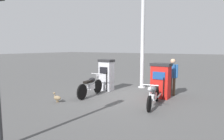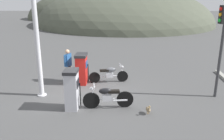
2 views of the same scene
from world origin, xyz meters
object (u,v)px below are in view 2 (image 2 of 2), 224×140
at_px(attendant_person, 68,63).
at_px(roadside_traffic_light, 221,37).
at_px(motorcycle_near_pump, 107,97).
at_px(wandering_duck, 148,109).
at_px(fuel_pump_near, 72,89).
at_px(canopy_support_pole, 38,45).
at_px(fuel_pump_far, 82,69).
at_px(motorcycle_far_pump, 109,74).

bearing_deg(attendant_person, roadside_traffic_light, -16.04).
bearing_deg(motorcycle_near_pump, wandering_duck, -18.05).
bearing_deg(fuel_pump_near, motorcycle_near_pump, 2.60).
bearing_deg(canopy_support_pole, roadside_traffic_light, -0.49).
distance_m(motorcycle_near_pump, attendant_person, 3.74).
xyz_separation_m(fuel_pump_far, motorcycle_far_pump, (1.37, 0.18, -0.32)).
height_order(motorcycle_near_pump, motorcycle_far_pump, motorcycle_near_pump).
distance_m(fuel_pump_far, roadside_traffic_light, 6.44).
distance_m(motorcycle_far_pump, wandering_duck, 3.76).
bearing_deg(wandering_duck, motorcycle_far_pump, 113.96).
bearing_deg(fuel_pump_far, motorcycle_near_pump, -63.70).
xyz_separation_m(motorcycle_far_pump, attendant_person, (-2.09, 0.13, 0.51)).
bearing_deg(canopy_support_pole, motorcycle_near_pump, -22.43).
xyz_separation_m(attendant_person, wandering_duck, (3.61, -3.56, -0.76)).
xyz_separation_m(fuel_pump_far, wandering_duck, (2.89, -3.25, -0.57)).
bearing_deg(fuel_pump_far, roadside_traffic_light, -15.11).
bearing_deg(fuel_pump_far, wandering_duck, -48.38).
distance_m(motorcycle_far_pump, roadside_traffic_light, 5.38).
bearing_deg(motorcycle_near_pump, canopy_support_pole, 157.57).
distance_m(fuel_pump_far, attendant_person, 0.81).
bearing_deg(fuel_pump_far, attendant_person, 156.65).
bearing_deg(attendant_person, motorcycle_far_pump, -3.68).
xyz_separation_m(motorcycle_near_pump, canopy_support_pole, (-2.94, 1.21, 1.79)).
bearing_deg(roadside_traffic_light, motorcycle_near_pump, -165.97).
relative_size(motorcycle_near_pump, motorcycle_far_pump, 1.00).
distance_m(fuel_pump_far, canopy_support_pole, 2.66).
distance_m(fuel_pump_far, motorcycle_near_pump, 3.09).
bearing_deg(fuel_pump_far, motorcycle_far_pump, 7.37).
height_order(motorcycle_far_pump, roadside_traffic_light, roadside_traffic_light).
xyz_separation_m(fuel_pump_near, motorcycle_far_pump, (1.37, 2.99, -0.35)).
relative_size(wandering_duck, roadside_traffic_light, 0.10).
height_order(fuel_pump_far, motorcycle_far_pump, fuel_pump_far).
relative_size(fuel_pump_near, wandering_duck, 3.92).
xyz_separation_m(motorcycle_near_pump, motorcycle_far_pump, (0.00, 2.93, -0.02)).
distance_m(motorcycle_near_pump, canopy_support_pole, 3.65).
xyz_separation_m(roadside_traffic_light, canopy_support_pole, (-7.53, 0.06, -0.37)).
xyz_separation_m(motorcycle_near_pump, roadside_traffic_light, (4.59, 1.15, 2.17)).
distance_m(roadside_traffic_light, canopy_support_pole, 7.54).
xyz_separation_m(fuel_pump_near, fuel_pump_far, (-0.00, 2.82, -0.03)).
distance_m(fuel_pump_near, motorcycle_far_pump, 3.31).
xyz_separation_m(fuel_pump_far, roadside_traffic_light, (5.95, -1.61, 1.87)).
xyz_separation_m(motorcycle_far_pump, wandering_duck, (1.52, -3.43, -0.26)).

